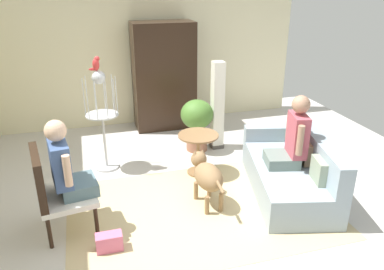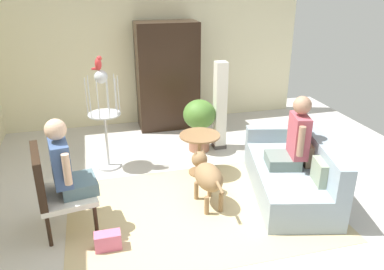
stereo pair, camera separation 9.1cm
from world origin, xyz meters
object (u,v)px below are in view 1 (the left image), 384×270
at_px(dog, 207,175).
at_px(column_lamp, 217,106).
at_px(round_end_table, 198,147).
at_px(potted_plant, 197,119).
at_px(parrot, 96,64).
at_px(armoire_cabinet, 164,76).
at_px(couch, 292,171).
at_px(handbag, 109,242).
at_px(person_on_armchair, 65,165).
at_px(armchair, 53,188).
at_px(person_on_couch, 293,138).
at_px(bird_cage_stand, 102,115).

xyz_separation_m(dog, column_lamp, (0.69, 1.57, 0.31)).
height_order(round_end_table, potted_plant, potted_plant).
height_order(parrot, armoire_cabinet, armoire_cabinet).
xyz_separation_m(couch, handbag, (-2.40, -0.55, -0.19)).
bearing_deg(person_on_armchair, armoire_cabinet, 59.14).
bearing_deg(column_lamp, handbag, -132.07).
xyz_separation_m(couch, round_end_table, (-1.03, 0.80, 0.13)).
height_order(person_on_armchair, dog, person_on_armchair).
bearing_deg(column_lamp, armchair, -145.99).
distance_m(person_on_armchair, potted_plant, 2.54).
xyz_separation_m(person_on_armchair, round_end_table, (1.73, 0.84, -0.37)).
height_order(person_on_couch, dog, person_on_couch).
relative_size(potted_plant, armoire_cabinet, 0.44).
height_order(dog, bird_cage_stand, bird_cage_stand).
bearing_deg(parrot, person_on_couch, -31.31).
bearing_deg(potted_plant, bird_cage_stand, -171.02).
bearing_deg(person_on_armchair, column_lamp, 35.40).
distance_m(armchair, parrot, 1.84).
xyz_separation_m(bird_cage_stand, armoire_cabinet, (1.20, 1.43, 0.13)).
bearing_deg(armoire_cabinet, round_end_table, -88.58).
bearing_deg(person_on_armchair, dog, 1.85).
bearing_deg(couch, round_end_table, 142.32).
bearing_deg(armchair, bird_cage_stand, 65.67).
bearing_deg(dog, couch, -0.55).
distance_m(armchair, person_on_armchair, 0.28).
bearing_deg(bird_cage_stand, person_on_couch, -31.51).
relative_size(dog, parrot, 4.34).
height_order(person_on_armchair, bird_cage_stand, bird_cage_stand).
height_order(couch, round_end_table, couch).
xyz_separation_m(round_end_table, column_lamp, (0.56, 0.79, 0.30)).
bearing_deg(person_on_armchair, round_end_table, 25.80).
bearing_deg(dog, parrot, 130.51).
relative_size(round_end_table, parrot, 3.10).
bearing_deg(round_end_table, bird_cage_stand, 156.26).
relative_size(couch, parrot, 10.03).
xyz_separation_m(armchair, handbag, (0.52, -0.49, -0.46)).
height_order(person_on_armchair, potted_plant, person_on_armchair).
height_order(armchair, handbag, armchair).
distance_m(round_end_table, column_lamp, 1.01).
distance_m(round_end_table, armoire_cabinet, 2.05).
bearing_deg(parrot, dog, -49.49).
height_order(couch, column_lamp, column_lamp).
bearing_deg(round_end_table, handbag, -135.49).
relative_size(bird_cage_stand, potted_plant, 1.72).
distance_m(parrot, potted_plant, 1.81).
xyz_separation_m(couch, person_on_couch, (-0.05, -0.02, 0.49)).
xyz_separation_m(armchair, person_on_armchair, (0.16, 0.02, 0.23)).
xyz_separation_m(couch, armoire_cabinet, (-1.08, 2.77, 0.67)).
bearing_deg(column_lamp, couch, -73.44).
bearing_deg(bird_cage_stand, handbag, -93.67).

